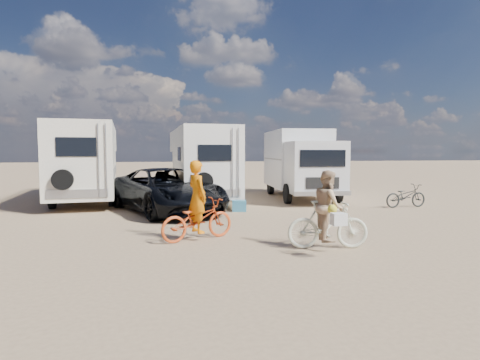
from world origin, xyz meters
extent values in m
plane|color=#A28361|center=(0.00, 0.00, 0.00)|extent=(140.00, 140.00, 0.00)
imported|color=black|center=(-1.71, 3.59, 0.77)|extent=(4.57, 6.10, 1.54)
imported|color=#C64518|center=(-0.97, -1.03, 0.50)|extent=(1.99, 1.37, 0.99)
imported|color=beige|center=(1.77, -2.42, 0.53)|extent=(1.83, 0.76, 1.06)
imported|color=orange|center=(-0.97, -1.03, 0.87)|extent=(0.64, 0.75, 1.74)
imported|color=tan|center=(1.77, -2.42, 0.77)|extent=(0.69, 0.83, 1.55)
imported|color=black|center=(7.21, 3.07, 0.44)|extent=(1.73, 0.72, 0.89)
cube|color=teal|center=(0.82, 3.24, 0.20)|extent=(0.54, 0.42, 0.39)
cube|color=#7E6446|center=(0.44, 3.79, 0.18)|extent=(0.60, 0.60, 0.36)
camera|label=1|loc=(-1.65, -10.50, 2.14)|focal=29.68mm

